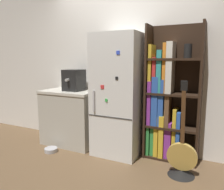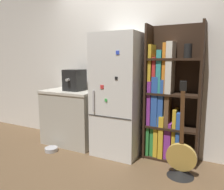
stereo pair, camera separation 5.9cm
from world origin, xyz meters
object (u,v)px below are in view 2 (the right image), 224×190
at_px(guitar, 181,163).
at_px(pet_bowl, 51,149).
at_px(refrigerator, 118,95).
at_px(bookshelf, 167,102).
at_px(espresso_machine, 75,80).

distance_m(guitar, pet_bowl, 1.91).
xyz_separation_m(refrigerator, guitar, (0.96, -0.28, -0.71)).
bearing_deg(refrigerator, pet_bowl, -155.26).
height_order(bookshelf, guitar, bookshelf).
bearing_deg(bookshelf, espresso_machine, -175.40).
xyz_separation_m(refrigerator, bookshelf, (0.67, 0.15, -0.06)).
bearing_deg(bookshelf, pet_bowl, -160.08).
xyz_separation_m(bookshelf, guitar, (0.29, -0.43, -0.64)).
bearing_deg(guitar, pet_bowl, -175.53).
height_order(refrigerator, pet_bowl, refrigerator).
xyz_separation_m(espresso_machine, pet_bowl, (-0.13, -0.46, -1.03)).
bearing_deg(refrigerator, guitar, -16.23).
relative_size(guitar, pet_bowl, 5.95).
bearing_deg(refrigerator, espresso_machine, 177.56).
bearing_deg(guitar, bookshelf, 123.73).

